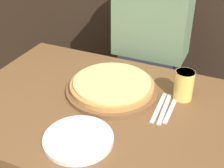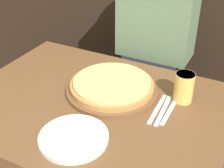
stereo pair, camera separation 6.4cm
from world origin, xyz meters
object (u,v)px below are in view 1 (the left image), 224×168
at_px(spoon, 170,110).
at_px(fork, 159,107).
at_px(dinner_knife, 165,109).
at_px(dinner_plate, 78,139).
at_px(pizza_on_board, 112,87).
at_px(diner_person, 149,62).
at_px(beer_glass, 184,84).

bearing_deg(spoon, fork, 180.00).
bearing_deg(dinner_knife, dinner_plate, -126.59).
relative_size(pizza_on_board, dinner_plate, 1.60).
xyz_separation_m(fork, diner_person, (-0.20, 0.51, -0.08)).
relative_size(beer_glass, dinner_knife, 0.59).
relative_size(dinner_plate, diner_person, 0.19).
bearing_deg(beer_glass, pizza_on_board, -165.43).
bearing_deg(diner_person, dinner_plate, -90.20).
bearing_deg(pizza_on_board, beer_glass, 14.57).
xyz_separation_m(dinner_plate, diner_person, (0.00, 0.83, -0.09)).
distance_m(dinner_plate, spoon, 0.40).
height_order(fork, dinner_knife, same).
bearing_deg(dinner_plate, pizza_on_board, 93.44).
xyz_separation_m(pizza_on_board, dinner_plate, (0.02, -0.35, -0.02)).
bearing_deg(beer_glass, diner_person, 124.47).
bearing_deg(fork, dinner_plate, -123.52).
height_order(pizza_on_board, dinner_knife, pizza_on_board).
height_order(dinner_knife, diner_person, diner_person).
distance_m(beer_glass, fork, 0.15).
bearing_deg(diner_person, spoon, -63.69).
distance_m(fork, spoon, 0.05).
distance_m(beer_glass, spoon, 0.13).
bearing_deg(beer_glass, dinner_plate, -123.36).
relative_size(dinner_plate, spoon, 1.38).
relative_size(beer_glass, spoon, 0.70).
relative_size(dinner_plate, dinner_knife, 1.17).
xyz_separation_m(dinner_plate, spoon, (0.26, 0.31, -0.01)).
bearing_deg(beer_glass, spoon, -101.26).
distance_m(fork, diner_person, 0.56).
relative_size(beer_glass, fork, 0.59).
xyz_separation_m(pizza_on_board, spoon, (0.28, -0.03, -0.02)).
relative_size(pizza_on_board, beer_glass, 3.15).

